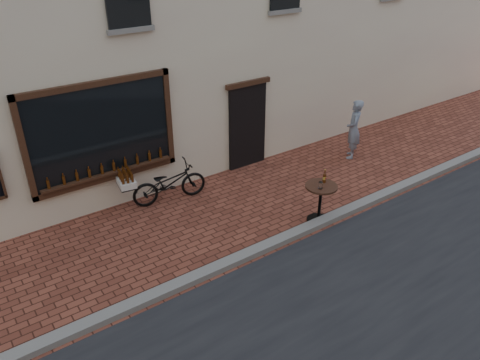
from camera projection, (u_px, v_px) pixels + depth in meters
ground at (272, 254)px, 9.20m from camera, size 90.00×90.00×0.00m
kerb at (266, 246)px, 9.31m from camera, size 90.00×0.25×0.12m
cargo_bicycle at (168, 183)px, 10.76m from camera, size 2.08×0.86×0.99m
bistro_table at (321, 196)px, 9.95m from camera, size 0.68×0.68×1.17m
pedestrian at (354, 129)px, 12.69m from camera, size 0.70×0.69×1.64m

